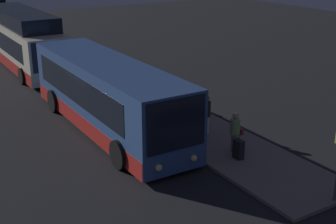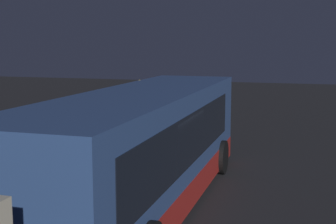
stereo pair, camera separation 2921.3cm
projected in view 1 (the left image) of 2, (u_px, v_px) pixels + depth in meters
name	position (u px, v px, depth m)	size (l,w,h in m)	color
ground	(103.00, 127.00, 20.93)	(80.00, 80.00, 0.00)	#232326
platform	(166.00, 113.00, 22.53)	(20.00, 3.34, 0.12)	slate
bus_lead	(107.00, 96.00, 20.30)	(11.31, 2.90, 3.04)	#33518C
bus_second	(24.00, 43.00, 30.66)	(11.46, 2.86, 3.70)	beige
passenger_boarding	(235.00, 131.00, 17.91)	(0.40, 0.57, 1.59)	gray
passenger_waiting	(189.00, 108.00, 20.25)	(0.64, 0.49, 1.70)	#2D2D33
passenger_with_bags	(206.00, 113.00, 19.65)	(0.63, 0.53, 1.70)	silver
suitcase	(239.00, 149.00, 17.47)	(0.41, 0.26, 0.98)	black
trash_bin	(182.00, 102.00, 22.84)	(0.44, 0.44, 0.65)	#593319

